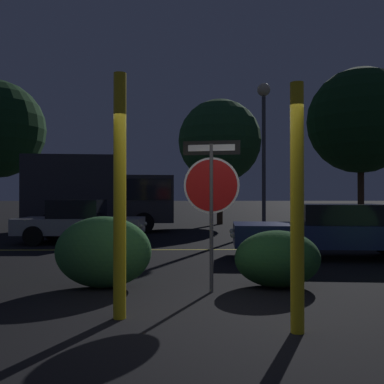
{
  "coord_description": "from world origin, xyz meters",
  "views": [
    {
      "loc": [
        -0.2,
        -5.1,
        1.5
      ],
      "look_at": [
        -0.03,
        3.27,
        1.58
      ],
      "focal_mm": 40.0,
      "sensor_mm": 36.0,
      "label": 1
    }
  ],
  "objects_px": {
    "passing_car_2": "(335,231)",
    "tree_2": "(220,141)",
    "yellow_pole_left": "(120,195)",
    "yellow_pole_right": "(297,207)",
    "hedge_bush_2": "(277,259)",
    "hedge_bush_1": "(103,252)",
    "street_lamp": "(264,124)",
    "tree_1": "(361,121)",
    "stop_sign": "(211,186)",
    "passing_car_1": "(80,222)",
    "delivery_truck": "(100,193)"
  },
  "relations": [
    {
      "from": "tree_1",
      "to": "hedge_bush_1",
      "type": "bearing_deg",
      "value": -125.38
    },
    {
      "from": "yellow_pole_right",
      "to": "hedge_bush_1",
      "type": "relative_size",
      "value": 1.75
    },
    {
      "from": "yellow_pole_right",
      "to": "hedge_bush_1",
      "type": "height_order",
      "value": "yellow_pole_right"
    },
    {
      "from": "tree_1",
      "to": "tree_2",
      "type": "xyz_separation_m",
      "value": [
        -7.14,
        1.03,
        -0.92
      ]
    },
    {
      "from": "street_lamp",
      "to": "hedge_bush_2",
      "type": "bearing_deg",
      "value": -99.58
    },
    {
      "from": "passing_car_2",
      "to": "tree_2",
      "type": "bearing_deg",
      "value": 13.18
    },
    {
      "from": "stop_sign",
      "to": "yellow_pole_left",
      "type": "height_order",
      "value": "yellow_pole_left"
    },
    {
      "from": "yellow_pole_right",
      "to": "stop_sign",
      "type": "bearing_deg",
      "value": 112.2
    },
    {
      "from": "yellow_pole_left",
      "to": "tree_1",
      "type": "height_order",
      "value": "tree_1"
    },
    {
      "from": "yellow_pole_left",
      "to": "tree_1",
      "type": "bearing_deg",
      "value": 58.97
    },
    {
      "from": "hedge_bush_1",
      "to": "tree_2",
      "type": "distance_m",
      "value": 16.45
    },
    {
      "from": "tree_1",
      "to": "street_lamp",
      "type": "bearing_deg",
      "value": -145.9
    },
    {
      "from": "hedge_bush_1",
      "to": "street_lamp",
      "type": "relative_size",
      "value": 0.25
    },
    {
      "from": "passing_car_2",
      "to": "delivery_truck",
      "type": "distance_m",
      "value": 10.79
    },
    {
      "from": "hedge_bush_2",
      "to": "yellow_pole_left",
      "type": "bearing_deg",
      "value": -143.02
    },
    {
      "from": "hedge_bush_2",
      "to": "delivery_truck",
      "type": "height_order",
      "value": "delivery_truck"
    },
    {
      "from": "passing_car_1",
      "to": "tree_1",
      "type": "distance_m",
      "value": 15.4
    },
    {
      "from": "hedge_bush_1",
      "to": "tree_1",
      "type": "relative_size",
      "value": 0.2
    },
    {
      "from": "yellow_pole_right",
      "to": "tree_1",
      "type": "height_order",
      "value": "tree_1"
    },
    {
      "from": "hedge_bush_2",
      "to": "street_lamp",
      "type": "bearing_deg",
      "value": 80.42
    },
    {
      "from": "yellow_pole_right",
      "to": "street_lamp",
      "type": "xyz_separation_m",
      "value": [
        2.12,
        13.11,
        3.13
      ]
    },
    {
      "from": "hedge_bush_1",
      "to": "street_lamp",
      "type": "xyz_separation_m",
      "value": [
        4.67,
        10.76,
        3.92
      ]
    },
    {
      "from": "yellow_pole_left",
      "to": "tree_1",
      "type": "distance_m",
      "value": 19.51
    },
    {
      "from": "yellow_pole_right",
      "to": "hedge_bush_2",
      "type": "relative_size",
      "value": 1.95
    },
    {
      "from": "hedge_bush_2",
      "to": "passing_car_2",
      "type": "relative_size",
      "value": 0.28
    },
    {
      "from": "hedge_bush_2",
      "to": "tree_2",
      "type": "relative_size",
      "value": 0.21
    },
    {
      "from": "yellow_pole_left",
      "to": "hedge_bush_1",
      "type": "distance_m",
      "value": 2.06
    },
    {
      "from": "stop_sign",
      "to": "tree_1",
      "type": "relative_size",
      "value": 0.29
    },
    {
      "from": "passing_car_1",
      "to": "passing_car_2",
      "type": "distance_m",
      "value": 7.81
    },
    {
      "from": "yellow_pole_left",
      "to": "yellow_pole_right",
      "type": "relative_size",
      "value": 1.1
    },
    {
      "from": "stop_sign",
      "to": "street_lamp",
      "type": "height_order",
      "value": "street_lamp"
    },
    {
      "from": "yellow_pole_left",
      "to": "hedge_bush_2",
      "type": "distance_m",
      "value": 3.1
    },
    {
      "from": "stop_sign",
      "to": "hedge_bush_2",
      "type": "height_order",
      "value": "stop_sign"
    },
    {
      "from": "yellow_pole_left",
      "to": "tree_2",
      "type": "height_order",
      "value": "tree_2"
    },
    {
      "from": "hedge_bush_1",
      "to": "tree_1",
      "type": "height_order",
      "value": "tree_1"
    },
    {
      "from": "stop_sign",
      "to": "yellow_pole_right",
      "type": "height_order",
      "value": "yellow_pole_right"
    },
    {
      "from": "passing_car_1",
      "to": "tree_2",
      "type": "height_order",
      "value": "tree_2"
    },
    {
      "from": "stop_sign",
      "to": "passing_car_2",
      "type": "distance_m",
      "value": 4.93
    },
    {
      "from": "yellow_pole_right",
      "to": "street_lamp",
      "type": "height_order",
      "value": "street_lamp"
    },
    {
      "from": "stop_sign",
      "to": "passing_car_2",
      "type": "bearing_deg",
      "value": 59.65
    },
    {
      "from": "passing_car_2",
      "to": "tree_2",
      "type": "xyz_separation_m",
      "value": [
        -1.73,
        12.44,
        3.77
      ]
    },
    {
      "from": "stop_sign",
      "to": "tree_2",
      "type": "height_order",
      "value": "tree_2"
    },
    {
      "from": "yellow_pole_right",
      "to": "delivery_truck",
      "type": "relative_size",
      "value": 0.44
    },
    {
      "from": "tree_1",
      "to": "hedge_bush_2",
      "type": "bearing_deg",
      "value": -117.23
    },
    {
      "from": "tree_2",
      "to": "hedge_bush_1",
      "type": "bearing_deg",
      "value": -101.72
    },
    {
      "from": "tree_2",
      "to": "tree_1",
      "type": "bearing_deg",
      "value": -8.23
    },
    {
      "from": "yellow_pole_left",
      "to": "passing_car_2",
      "type": "bearing_deg",
      "value": 48.2
    },
    {
      "from": "hedge_bush_2",
      "to": "tree_1",
      "type": "relative_size",
      "value": 0.18
    },
    {
      "from": "hedge_bush_1",
      "to": "passing_car_2",
      "type": "distance_m",
      "value": 5.93
    },
    {
      "from": "stop_sign",
      "to": "hedge_bush_1",
      "type": "height_order",
      "value": "stop_sign"
    }
  ]
}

